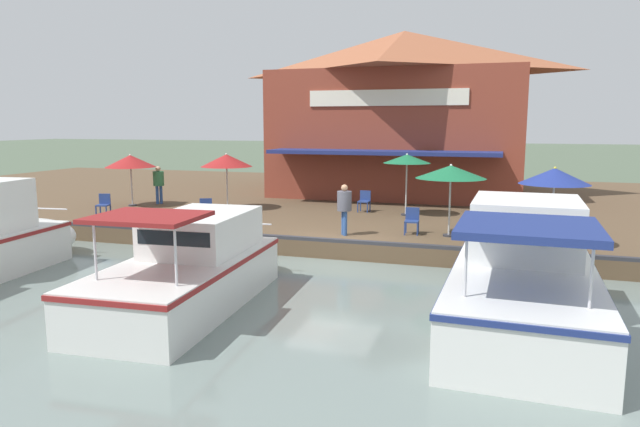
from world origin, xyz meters
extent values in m
plane|color=#4C5B47|center=(0.00, 0.00, 0.00)|extent=(220.00, 220.00, 0.00)
cube|color=brown|center=(-11.00, 0.00, 0.30)|extent=(22.00, 56.00, 0.60)
cube|color=#2D2D33|center=(-0.10, 0.00, 0.65)|extent=(0.20, 50.40, 0.10)
cube|color=brown|center=(-13.52, -0.26, 3.60)|extent=(8.96, 11.71, 5.99)
pyramid|color=#9E5638|center=(-13.52, -0.26, 7.66)|extent=(9.41, 12.29, 2.13)
cube|color=navy|center=(-8.14, -0.26, 2.90)|extent=(1.80, 9.95, 0.16)
cube|color=silver|center=(-9.00, -0.26, 5.24)|extent=(0.08, 7.02, 0.70)
cylinder|color=#B7B7B7|center=(-2.04, 3.16, 1.65)|extent=(0.06, 0.06, 2.11)
cylinder|color=#2D2D33|center=(-2.04, 3.16, 0.63)|extent=(0.36, 0.36, 0.06)
cone|color=#19663D|center=(-2.04, 3.16, 2.64)|extent=(2.18, 2.18, 0.41)
cone|color=silver|center=(-2.04, 3.16, 2.66)|extent=(1.35, 1.35, 0.33)
sphere|color=silver|center=(-2.04, 3.16, 2.85)|extent=(0.08, 0.08, 0.08)
cylinder|color=#B7B7B7|center=(-5.77, 1.20, 1.72)|extent=(0.06, 0.06, 2.25)
cylinder|color=#2D2D33|center=(-5.77, 1.20, 0.63)|extent=(0.36, 0.36, 0.06)
cone|color=#19663D|center=(-5.77, 1.20, 2.80)|extent=(1.82, 1.82, 0.33)
cone|color=silver|center=(-5.77, 1.20, 2.82)|extent=(1.13, 1.13, 0.26)
sphere|color=silver|center=(-5.77, 1.20, 2.96)|extent=(0.08, 0.08, 0.08)
cylinder|color=#B7B7B7|center=(-5.22, -6.16, 1.65)|extent=(0.06, 0.06, 2.10)
cylinder|color=#2D2D33|center=(-5.22, -6.16, 0.63)|extent=(0.36, 0.36, 0.06)
cone|color=maroon|center=(-5.22, -6.16, 2.63)|extent=(2.12, 2.12, 0.51)
cone|color=white|center=(-5.22, -6.16, 2.65)|extent=(1.32, 1.32, 0.41)
sphere|color=white|center=(-5.22, -6.16, 2.88)|extent=(0.08, 0.08, 0.08)
cylinder|color=#B7B7B7|center=(-4.79, -10.49, 1.61)|extent=(0.06, 0.06, 2.02)
cylinder|color=#2D2D33|center=(-4.79, -10.49, 0.63)|extent=(0.36, 0.36, 0.06)
cone|color=maroon|center=(-4.79, -10.49, 2.54)|extent=(2.12, 2.12, 0.52)
cone|color=white|center=(-4.79, -10.49, 2.56)|extent=(1.32, 1.32, 0.42)
sphere|color=white|center=(-4.79, -10.49, 2.80)|extent=(0.08, 0.08, 0.08)
cylinder|color=#B7B7B7|center=(-1.43, 6.12, 1.66)|extent=(0.06, 0.06, 2.12)
cylinder|color=#2D2D33|center=(-1.43, 6.12, 0.63)|extent=(0.36, 0.36, 0.06)
cone|color=navy|center=(-1.43, 6.12, 2.65)|extent=(1.98, 1.98, 0.46)
cone|color=yellow|center=(-1.43, 6.12, 2.67)|extent=(1.22, 1.22, 0.37)
sphere|color=yellow|center=(-1.43, 6.12, 2.88)|extent=(0.08, 0.08, 0.08)
cube|color=navy|center=(-1.81, 2.20, 0.81)|extent=(0.04, 0.04, 0.42)
cube|color=navy|center=(-1.79, 1.81, 0.81)|extent=(0.04, 0.04, 0.42)
cube|color=navy|center=(-2.21, 2.18, 0.81)|extent=(0.04, 0.04, 0.42)
cube|color=navy|center=(-2.19, 1.78, 0.81)|extent=(0.04, 0.04, 0.42)
cube|color=navy|center=(-2.00, 1.99, 1.03)|extent=(0.47, 0.47, 0.05)
cube|color=navy|center=(-2.20, 1.98, 1.25)|extent=(0.07, 0.44, 0.40)
cube|color=navy|center=(-1.95, -9.63, 0.81)|extent=(0.05, 0.05, 0.42)
cube|color=navy|center=(-1.84, -10.02, 0.81)|extent=(0.05, 0.05, 0.42)
cube|color=navy|center=(-2.33, -9.74, 0.81)|extent=(0.05, 0.05, 0.42)
cube|color=navy|center=(-2.22, -10.12, 0.81)|extent=(0.05, 0.05, 0.42)
cube|color=navy|center=(-2.09, -9.88, 1.03)|extent=(0.54, 0.54, 0.05)
cube|color=navy|center=(-2.28, -9.93, 1.25)|extent=(0.16, 0.43, 0.40)
cube|color=navy|center=(-1.92, -5.16, 0.81)|extent=(0.05, 0.05, 0.42)
cube|color=navy|center=(-1.75, -5.52, 0.81)|extent=(0.05, 0.05, 0.42)
cube|color=navy|center=(-2.29, -5.33, 0.81)|extent=(0.05, 0.05, 0.42)
cube|color=navy|center=(-2.12, -5.69, 0.81)|extent=(0.05, 0.05, 0.42)
cube|color=navy|center=(-2.02, -5.42, 1.03)|extent=(0.58, 0.58, 0.05)
cube|color=navy|center=(-2.20, -5.51, 1.25)|extent=(0.22, 0.42, 0.40)
cube|color=navy|center=(-5.92, -0.35, 0.81)|extent=(0.04, 0.04, 0.42)
cube|color=navy|center=(-5.94, -0.75, 0.81)|extent=(0.04, 0.04, 0.42)
cube|color=navy|center=(-6.32, -0.33, 0.81)|extent=(0.04, 0.04, 0.42)
cube|color=navy|center=(-6.33, -0.73, 0.81)|extent=(0.04, 0.04, 0.42)
cube|color=navy|center=(-6.13, -0.54, 1.03)|extent=(0.46, 0.46, 0.05)
cube|color=navy|center=(-6.33, -0.53, 1.25)|extent=(0.06, 0.44, 0.40)
cylinder|color=#2D5193|center=(-1.31, -0.09, 0.99)|extent=(0.13, 0.13, 0.79)
cylinder|color=#2D5193|center=(-1.17, 0.00, 0.99)|extent=(0.13, 0.13, 0.79)
cylinder|color=#4C4C56|center=(-1.24, -0.05, 1.70)|extent=(0.46, 0.46, 0.63)
sphere|color=#9E7051|center=(-1.24, -0.05, 2.12)|extent=(0.21, 0.21, 0.21)
cylinder|color=#2D5193|center=(-5.78, -9.70, 1.00)|extent=(0.13, 0.13, 0.81)
cylinder|color=#2D5193|center=(-5.67, -9.83, 1.00)|extent=(0.13, 0.13, 0.81)
cylinder|color=#337547|center=(-5.73, -9.77, 1.73)|extent=(0.47, 0.47, 0.64)
sphere|color=tan|center=(-5.73, -9.77, 2.16)|extent=(0.22, 0.22, 0.22)
cube|color=white|center=(4.46, 5.16, 0.68)|extent=(6.44, 2.91, 1.21)
ellipsoid|color=white|center=(1.28, 5.26, 0.68)|extent=(2.33, 2.64, 1.21)
cube|color=navy|center=(4.46, 5.16, 1.21)|extent=(6.52, 2.95, 0.10)
cube|color=white|center=(3.34, 5.20, 1.92)|extent=(2.51, 2.24, 1.27)
cube|color=black|center=(4.54, 5.16, 2.08)|extent=(0.12, 1.89, 0.44)
cube|color=navy|center=(5.95, 5.11, 2.39)|extent=(2.41, 2.37, 0.13)
cylinder|color=silver|center=(6.69, 6.03, 1.84)|extent=(0.05, 0.05, 1.10)
cylinder|color=silver|center=(6.62, 4.14, 1.84)|extent=(0.05, 0.05, 1.10)
ellipsoid|color=silver|center=(2.34, -9.09, 0.66)|extent=(2.65, 2.90, 1.16)
cylinder|color=silver|center=(2.06, -9.11, 1.54)|extent=(0.24, 2.27, 0.04)
cube|color=silver|center=(5.34, -1.94, 0.62)|extent=(5.89, 2.74, 1.09)
ellipsoid|color=silver|center=(2.47, -2.10, 0.62)|extent=(2.16, 2.41, 1.09)
cube|color=maroon|center=(5.34, -1.94, 1.09)|extent=(5.96, 2.78, 0.10)
cube|color=white|center=(4.33, -2.00, 1.62)|extent=(2.94, 2.09, 0.90)
cube|color=black|center=(5.72, -1.92, 1.73)|extent=(0.15, 1.69, 0.32)
cube|color=maroon|center=(6.70, -1.86, 2.34)|extent=(1.81, 2.15, 0.09)
cylinder|color=silver|center=(7.16, -0.99, 1.75)|extent=(0.05, 0.05, 1.18)
cylinder|color=silver|center=(7.25, -2.68, 1.75)|extent=(0.05, 0.05, 1.18)
cylinder|color=silver|center=(2.23, -2.11, 1.47)|extent=(0.15, 1.93, 0.04)
cylinder|color=#473323|center=(-0.35, 4.77, 1.03)|extent=(0.18, 0.18, 0.86)
cylinder|color=#2D2D33|center=(-0.35, 4.77, 1.48)|extent=(0.22, 0.22, 0.04)
cylinder|color=brown|center=(-15.56, -4.59, 2.32)|extent=(0.31, 0.31, 3.43)
sphere|color=#387033|center=(-15.56, -4.59, 5.41)|extent=(3.69, 3.69, 3.69)
sphere|color=#387033|center=(-14.82, -5.15, 5.05)|extent=(2.58, 2.58, 2.58)
camera|label=1|loc=(16.07, 4.59, 4.14)|focal=32.00mm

